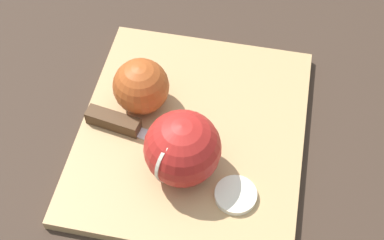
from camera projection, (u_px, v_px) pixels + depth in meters
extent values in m
plane|color=#38281E|center=(192.00, 136.00, 0.67)|extent=(4.00, 4.00, 0.00)
cube|color=tan|center=(192.00, 133.00, 0.66)|extent=(0.31, 0.28, 0.01)
sphere|color=#AD4C1E|center=(141.00, 86.00, 0.65)|extent=(0.07, 0.07, 0.07)
cylinder|color=#EFE5C6|center=(136.00, 88.00, 0.65)|extent=(0.06, 0.04, 0.07)
sphere|color=red|center=(180.00, 148.00, 0.59)|extent=(0.09, 0.09, 0.09)
cylinder|color=#EFE5C6|center=(185.00, 152.00, 0.59)|extent=(0.07, 0.05, 0.08)
cube|color=silver|center=(174.00, 144.00, 0.64)|extent=(0.03, 0.09, 0.00)
cube|color=#472D19|center=(113.00, 121.00, 0.65)|extent=(0.03, 0.07, 0.02)
cylinder|color=#EFE5C6|center=(236.00, 195.00, 0.60)|extent=(0.05, 0.05, 0.01)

